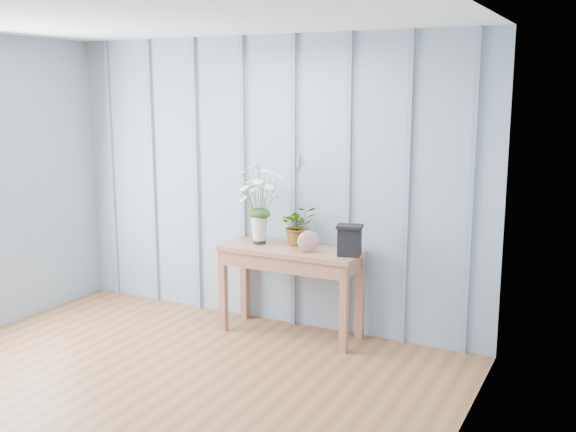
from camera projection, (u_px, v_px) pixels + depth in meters
The scene contains 7 objects.
ground at pixel (96, 429), 4.13m from camera, with size 4.50×4.50×0.00m, color brown.
room_shell at pixel (174, 99), 4.56m from camera, with size 4.00×4.50×2.50m.
sideboard at pixel (291, 261), 5.61m from camera, with size 1.20×0.45×0.75m.
daisy_vase at pixel (259, 195), 5.67m from camera, with size 0.48×0.36×0.67m.
spider_plant at pixel (299, 225), 5.68m from camera, with size 0.31×0.26×0.34m, color #173C10.
felt_disc_vessel at pixel (309, 242), 5.42m from camera, with size 0.18×0.05×0.18m, color #7F4253.
carved_box at pixel (350, 240), 5.31m from camera, with size 0.23×0.20×0.25m.
Camera 1 is at (2.77, -2.87, 2.06)m, focal length 42.00 mm.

